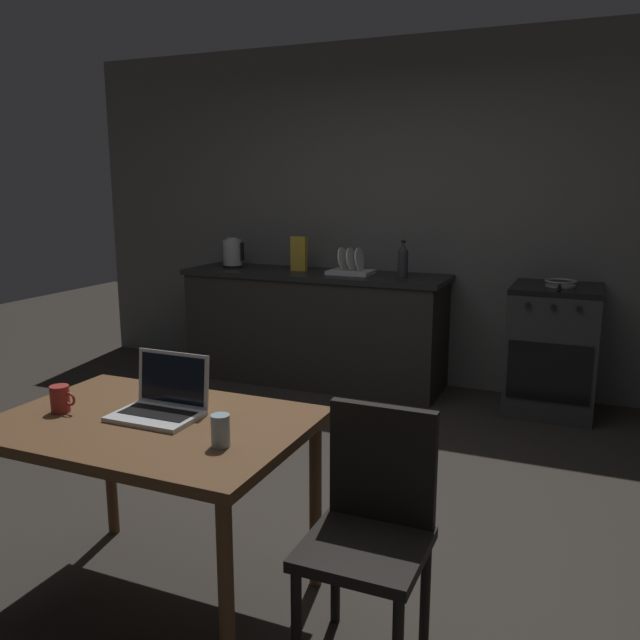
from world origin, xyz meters
TOP-DOWN VIEW (x-y plane):
  - ground_plane at (0.00, 0.00)m, footprint 12.00×12.00m
  - back_wall at (0.30, 2.51)m, footprint 6.40×0.10m
  - kitchen_counter at (-0.64, 2.16)m, footprint 2.16×0.64m
  - stove_oven at (1.22, 2.16)m, footprint 0.60×0.62m
  - dining_table at (-0.02, -0.78)m, footprint 1.16×0.80m
  - chair at (0.83, -0.72)m, footprint 0.40×0.40m
  - laptop at (-0.01, -0.72)m, footprint 0.32×0.25m
  - electric_kettle at (-1.40, 2.16)m, footprint 0.19×0.17m
  - bottle at (0.11, 2.11)m, footprint 0.08×0.08m
  - frying_pan at (1.24, 2.13)m, footprint 0.22×0.39m
  - coffee_mug at (-0.39, -0.85)m, footprint 0.11×0.07m
  - drinking_glass at (0.36, -0.89)m, footprint 0.06×0.06m
  - cereal_box at (-0.79, 2.18)m, footprint 0.13×0.05m
  - dish_rack at (-0.33, 2.16)m, footprint 0.34×0.26m

SIDE VIEW (x-z plane):
  - ground_plane at x=0.00m, z-range 0.00..0.00m
  - stove_oven at x=1.22m, z-range 0.00..0.91m
  - kitchen_counter at x=-0.64m, z-range 0.00..0.92m
  - chair at x=0.83m, z-range 0.06..0.93m
  - dining_table at x=-0.02m, z-range 0.30..1.05m
  - laptop at x=-0.01m, z-range 0.68..0.91m
  - coffee_mug at x=-0.39m, z-range 0.75..0.86m
  - drinking_glass at x=0.36m, z-range 0.75..0.86m
  - frying_pan at x=1.24m, z-range 0.92..0.96m
  - dish_rack at x=-0.33m, z-range 0.86..1.07m
  - electric_kettle at x=-1.40m, z-range 0.91..1.16m
  - bottle at x=0.11m, z-range 0.91..1.19m
  - cereal_box at x=-0.79m, z-range 0.91..1.19m
  - back_wall at x=0.30m, z-range 0.00..2.72m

